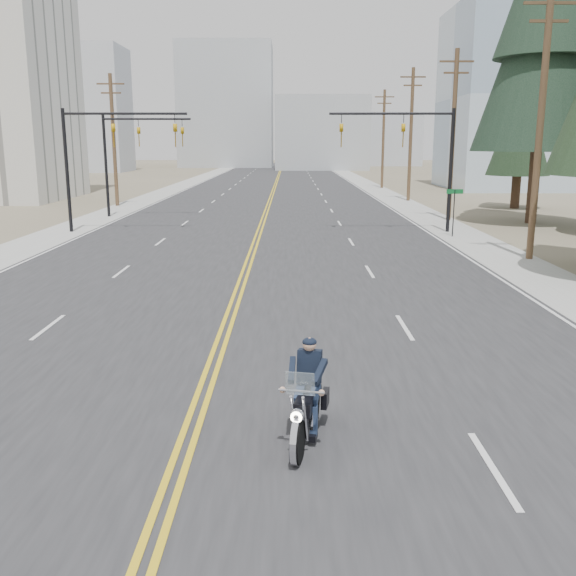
{
  "coord_description": "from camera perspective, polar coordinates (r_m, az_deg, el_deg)",
  "views": [
    {
      "loc": [
        1.77,
        -5.28,
        5.05
      ],
      "look_at": [
        1.74,
        10.02,
        1.6
      ],
      "focal_mm": 40.0,
      "sensor_mm": 36.0,
      "label": 1
    }
  ],
  "objects": [
    {
      "name": "traffic_mast_right",
      "position": [
        37.97,
        11.34,
        12.3
      ],
      "size": [
        7.1,
        0.26,
        7.0
      ],
      "color": "black",
      "rests_on": "ground"
    },
    {
      "name": "sidewalk_left",
      "position": [
        76.61,
        -9.96,
        8.75
      ],
      "size": [
        3.0,
        200.0,
        0.01
      ],
      "primitive_type": "cube",
      "color": "#A5A5A0",
      "rests_on": "ground"
    },
    {
      "name": "utility_pole_b",
      "position": [
        30.26,
        21.53,
        13.62
      ],
      "size": [
        2.2,
        0.3,
        11.5
      ],
      "color": "brown",
      "rests_on": "ground"
    },
    {
      "name": "haze_bldg_b",
      "position": [
        130.44,
        2.96,
        13.56
      ],
      "size": [
        18.0,
        14.0,
        14.0
      ],
      "primitive_type": "cube",
      "color": "#ADB2B7",
      "rests_on": "ground"
    },
    {
      "name": "motorcyclist",
      "position": [
        11.12,
        1.63,
        -9.28
      ],
      "size": [
        1.4,
        2.42,
        1.78
      ],
      "primitive_type": null,
      "rotation": [
        0.0,
        0.0,
        2.95
      ],
      "color": "black",
      "rests_on": "ground"
    },
    {
      "name": "conifer_tall",
      "position": [
        45.32,
        22.13,
        22.14
      ],
      "size": [
        8.25,
        8.25,
        22.91
      ],
      "rotation": [
        0.0,
        0.0,
        -0.07
      ],
      "color": "#382619",
      "rests_on": "ground"
    },
    {
      "name": "haze_bldg_c",
      "position": [
        121.52,
        19.05,
        13.91
      ],
      "size": [
        16.0,
        12.0,
        18.0
      ],
      "primitive_type": "cube",
      "color": "#B7BCC6",
      "rests_on": "ground"
    },
    {
      "name": "utility_pole_e",
      "position": [
        76.04,
        8.47,
        13.09
      ],
      "size": [
        2.2,
        0.3,
        11.0
      ],
      "color": "brown",
      "rests_on": "ground"
    },
    {
      "name": "glass_building",
      "position": [
        81.27,
        22.82,
        15.25
      ],
      "size": [
        24.0,
        16.0,
        20.0
      ],
      "primitive_type": "cube",
      "color": "#9EB5CC",
      "rests_on": "ground"
    },
    {
      "name": "haze_bldg_e",
      "position": [
        157.01,
        8.87,
        12.91
      ],
      "size": [
        14.0,
        14.0,
        12.0
      ],
      "primitive_type": "cube",
      "color": "#B7BCC6",
      "rests_on": "ground"
    },
    {
      "name": "road",
      "position": [
        75.47,
        -1.22,
        8.88
      ],
      "size": [
        20.0,
        200.0,
        0.01
      ],
      "primitive_type": "cube",
      "color": "#303033",
      "rests_on": "ground"
    },
    {
      "name": "utility_pole_c",
      "position": [
        44.59,
        14.45,
        13.2
      ],
      "size": [
        2.2,
        0.3,
        11.0
      ],
      "color": "brown",
      "rests_on": "ground"
    },
    {
      "name": "street_sign",
      "position": [
        36.56,
        14.55,
        7.21
      ],
      "size": [
        0.9,
        0.06,
        2.62
      ],
      "color": "black",
      "rests_on": "ground"
    },
    {
      "name": "utility_pole_d",
      "position": [
        59.27,
        10.86,
        13.4
      ],
      "size": [
        2.2,
        0.3,
        11.5
      ],
      "color": "brown",
      "rests_on": "ground"
    },
    {
      "name": "haze_bldg_f",
      "position": [
        144.88,
        -21.38,
        13.04
      ],
      "size": [
        12.0,
        12.0,
        16.0
      ],
      "primitive_type": "cube",
      "color": "#ADB2B7",
      "rests_on": "ground"
    },
    {
      "name": "haze_bldg_d",
      "position": [
        146.15,
        -5.48,
        15.78
      ],
      "size": [
        20.0,
        15.0,
        26.0
      ],
      "primitive_type": "cube",
      "color": "#ADB2B7",
      "rests_on": "ground"
    },
    {
      "name": "traffic_mast_far",
      "position": [
        46.62,
        -13.93,
        12.13
      ],
      "size": [
        6.1,
        0.26,
        7.0
      ],
      "color": "black",
      "rests_on": "ground"
    },
    {
      "name": "conifer_far",
      "position": [
        54.57,
        20.07,
        14.54
      ],
      "size": [
        4.88,
        4.88,
        13.07
      ],
      "rotation": [
        0.0,
        0.0,
        -0.05
      ],
      "color": "#382619",
      "rests_on": "ground"
    },
    {
      "name": "utility_pole_left",
      "position": [
        55.16,
        -15.24,
        12.72
      ],
      "size": [
        2.2,
        0.3,
        10.5
      ],
      "color": "brown",
      "rests_on": "ground"
    },
    {
      "name": "haze_bldg_a",
      "position": [
        125.92,
        -17.44,
        14.86
      ],
      "size": [
        14.0,
        12.0,
        22.0
      ],
      "primitive_type": "cube",
      "color": "#B7BCC6",
      "rests_on": "ground"
    },
    {
      "name": "sidewalk_right",
      "position": [
        76.07,
        7.57,
        8.8
      ],
      "size": [
        3.0,
        200.0,
        0.01
      ],
      "primitive_type": "cube",
      "color": "#A5A5A0",
      "rests_on": "ground"
    },
    {
      "name": "traffic_mast_left",
      "position": [
        38.8,
        -16.32,
        12.05
      ],
      "size": [
        7.1,
        0.26,
        7.0
      ],
      "color": "black",
      "rests_on": "ground"
    }
  ]
}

